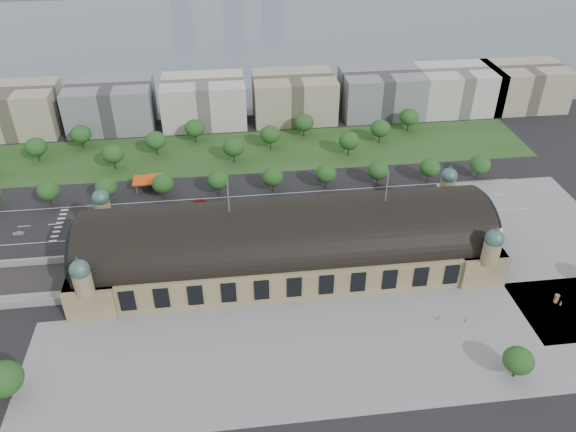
{
  "coord_description": "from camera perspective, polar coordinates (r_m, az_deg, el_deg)",
  "views": [
    {
      "loc": [
        -19.56,
        -162.01,
        131.61
      ],
      "look_at": [
        1.79,
        11.7,
        14.0
      ],
      "focal_mm": 35.0,
      "sensor_mm": 36.0,
      "label": 1
    }
  ],
  "objects": [
    {
      "name": "station",
      "position": [
        203.34,
        -0.1,
        -2.73
      ],
      "size": [
        150.0,
        48.4,
        44.3
      ],
      "color": "tan",
      "rests_on": "ground"
    },
    {
      "name": "tree_belt_6",
      "position": [
        274.42,
        -5.55,
        6.97
      ],
      "size": [
        10.4,
        10.4,
        12.48
      ],
      "color": "#2D2116",
      "rests_on": "ground"
    },
    {
      "name": "plaza_east",
      "position": [
        242.05,
        24.92,
        -2.66
      ],
      "size": [
        56.0,
        100.0,
        0.12
      ],
      "primitive_type": "cube",
      "color": "gray",
      "rests_on": "ground"
    },
    {
      "name": "grass_belt",
      "position": [
        287.0,
        -5.35,
        6.45
      ],
      "size": [
        300.0,
        45.0,
        0.1
      ],
      "primitive_type": "cube",
      "color": "#234A1D",
      "rests_on": "ground"
    },
    {
      "name": "office_3",
      "position": [
        318.5,
        -8.54,
        11.47
      ],
      "size": [
        45.0,
        32.0,
        24.0
      ],
      "primitive_type": "cube",
      "color": "beige",
      "rests_on": "ground"
    },
    {
      "name": "tree_belt_10",
      "position": [
        296.05,
        9.37,
        8.77
      ],
      "size": [
        10.4,
        10.4,
        12.48
      ],
      "color": "#2D2116",
      "rests_on": "ground"
    },
    {
      "name": "traffic_car_3",
      "position": [
        247.56,
        -8.9,
        1.53
      ],
      "size": [
        5.26,
        2.56,
        1.47
      ],
      "primitive_type": "imported",
      "rotation": [
        0.0,
        0.0,
        1.67
      ],
      "color": "maroon",
      "rests_on": "ground"
    },
    {
      "name": "traffic_car_1",
      "position": [
        248.67,
        -19.31,
        0.0
      ],
      "size": [
        4.46,
        1.91,
        1.43
      ],
      "primitive_type": "imported",
      "rotation": [
        0.0,
        0.0,
        1.66
      ],
      "color": "gray",
      "rests_on": "ground"
    },
    {
      "name": "bus_mid",
      "position": [
        233.85,
        -2.38,
        0.15
      ],
      "size": [
        12.84,
        3.08,
        3.57
      ],
      "primitive_type": "imported",
      "rotation": [
        0.0,
        0.0,
        1.56
      ],
      "color": "silver",
      "rests_on": "ground"
    },
    {
      "name": "pedestrian_1",
      "position": [
        195.68,
        17.6,
        -10.06
      ],
      "size": [
        0.57,
        0.68,
        1.6
      ],
      "primitive_type": "imported",
      "rotation": [
        0.0,
        0.0,
        1.19
      ],
      "color": "gray",
      "rests_on": "ground"
    },
    {
      "name": "pedestrian_0",
      "position": [
        193.65,
        15.02,
        -10.05
      ],
      "size": [
        0.87,
        0.54,
        1.7
      ],
      "primitive_type": "imported",
      "rotation": [
        0.0,
        0.0,
        0.08
      ],
      "color": "gray",
      "rests_on": "ground"
    },
    {
      "name": "parked_car_1",
      "position": [
        233.96,
        -18.35,
        -2.12
      ],
      "size": [
        5.17,
        4.23,
        1.31
      ],
      "primitive_type": "imported",
      "rotation": [
        0.0,
        0.0,
        -1.05
      ],
      "color": "maroon",
      "rests_on": "ground"
    },
    {
      "name": "tree_belt_5",
      "position": [
        296.43,
        -9.46,
        8.79
      ],
      "size": [
        10.4,
        10.4,
        12.48
      ],
      "color": "#2D2116",
      "rests_on": "ground"
    },
    {
      "name": "office_2",
      "position": [
        324.02,
        -17.54,
        10.66
      ],
      "size": [
        45.0,
        32.0,
        24.0
      ],
      "primitive_type": "cube",
      "color": "gray",
      "rests_on": "ground"
    },
    {
      "name": "lake",
      "position": [
        478.86,
        -4.62,
        17.85
      ],
      "size": [
        700.0,
        320.0,
        0.08
      ],
      "primitive_type": "cube",
      "color": "slate",
      "rests_on": "ground"
    },
    {
      "name": "bus_west",
      "position": [
        233.24,
        -3.76,
        -0.05
      ],
      "size": [
        11.95,
        3.87,
        3.27
      ],
      "primitive_type": "imported",
      "rotation": [
        0.0,
        0.0,
        1.47
      ],
      "color": "#AF321C",
      "rests_on": "ground"
    },
    {
      "name": "tree_belt_1",
      "position": [
        299.47,
        -24.22,
        6.42
      ],
      "size": [
        10.4,
        10.4,
        12.48
      ],
      "color": "#2D2116",
      "rests_on": "ground"
    },
    {
      "name": "ground",
      "position": [
        209.64,
        -0.1,
        -4.99
      ],
      "size": [
        900.0,
        900.0,
        0.0
      ],
      "primitive_type": "plane",
      "color": "black",
      "rests_on": "ground"
    },
    {
      "name": "parked_car_4",
      "position": [
        225.16,
        -8.25,
        -2.02
      ],
      "size": [
        4.96,
        4.38,
        1.63
      ],
      "primitive_type": "imported",
      "rotation": [
        0.0,
        0.0,
        -0.91
      ],
      "color": "silver",
      "rests_on": "ground"
    },
    {
      "name": "office_1",
      "position": [
        336.95,
        -26.0,
        9.66
      ],
      "size": [
        45.0,
        32.0,
        24.0
      ],
      "primitive_type": "cube",
      "color": "tan",
      "rests_on": "ground"
    },
    {
      "name": "tree_belt_7",
      "position": [
        286.06,
        -1.81,
        8.29
      ],
      "size": [
        10.4,
        10.4,
        12.48
      ],
      "color": "#2D2116",
      "rests_on": "ground"
    },
    {
      "name": "office_7",
      "position": [
        363.05,
        22.75,
        12.07
      ],
      "size": [
        45.0,
        32.0,
        24.0
      ],
      "primitive_type": "cube",
      "color": "tan",
      "rests_on": "ground"
    },
    {
      "name": "pedestrian_4",
      "position": [
        190.24,
        22.6,
        -12.93
      ],
      "size": [
        1.12,
        0.83,
        1.6
      ],
      "primitive_type": "imported",
      "rotation": [
        0.0,
        0.0,
        3.56
      ],
      "color": "gray",
      "rests_on": "ground"
    },
    {
      "name": "petrol_station",
      "position": [
        263.43,
        -13.6,
        3.64
      ],
      "size": [
        14.0,
        13.0,
        5.05
      ],
      "color": "#E7490D",
      "rests_on": "ground"
    },
    {
      "name": "parked_car_3",
      "position": [
        227.7,
        -14.46,
        -2.45
      ],
      "size": [
        4.09,
        3.0,
        1.29
      ],
      "primitive_type": "imported",
      "rotation": [
        0.0,
        0.0,
        -1.13
      ],
      "color": "slate",
      "rests_on": "ground"
    },
    {
      "name": "plaza_south",
      "position": [
        179.22,
        4.92,
        -13.52
      ],
      "size": [
        190.0,
        48.0,
        0.12
      ],
      "primitive_type": "cube",
      "color": "gray",
      "rests_on": "ground"
    },
    {
      "name": "tree_belt_3",
      "position": [
        279.56,
        -17.35,
        6.05
      ],
      "size": [
        10.4,
        10.4,
        12.48
      ],
      "color": "#2D2116",
      "rests_on": "ground"
    },
    {
      "name": "tree_belt_2",
      "position": [
        304.76,
        -20.29,
        7.81
      ],
      "size": [
        10.4,
        10.4,
        12.48
      ],
      "color": "#2D2116",
      "rests_on": "ground"
    },
    {
      "name": "tree_row_5",
      "position": [
        249.06,
        -1.57,
        3.98
      ],
      "size": [
        9.6,
        9.6,
        11.52
      ],
      "color": "#2D2116",
      "rests_on": "ground"
    },
    {
      "name": "parked_car_5",
      "position": [
        230.69,
        -14.05,
        -1.83
      ],
      "size": [
        5.76,
        4.49,
        1.45
      ],
      "primitive_type": "imported",
      "rotation": [
        0.0,
        0.0,
        -1.11
      ],
      "color": "gray",
      "rests_on": "ground"
    },
    {
      "name": "tree_row_8",
      "position": [
        264.63,
        14.19,
        4.81
      ],
      "size": [
        9.6,
        9.6,
        11.52
      ],
      "color": "#2D2116",
      "rests_on": "ground"
    },
    {
      "name": "tree_row_9",
      "position": [
        273.86,
        18.92,
        4.99
      ],
      "size": [
        9.6,
        9.6,
        11.52
      ],
      "color": "#2D2116",
      "rests_on": "ground"
    },
    {
      "name": "tree_row_7",
      "position": [
        257.32,
        9.16,
        4.58
      ],
      "size": [
        9.6,
        9.6,
        11.52
      ],
      "color": "#2D2116",
      "rests_on": "ground"
    },
    {
      "name": "road_slab",
      "position": [
        239.42,
        -5.95,
        0.35
      ],
      "size": [
        260.0,
        26.0,
        0.1
      ],
      "primitive_type": "cube",
      "color": "black",
      "rests_on": "ground"
    },
    {
      "name": "tree_plaza_sw",
      "position": [
        179.15,
        -26.96,
        -14.55
      ],
      "size": [
        11.0,
        11.0,
        12.73
      ],
      "color": "#2D2116",
      "rests_on": "ground"
    },
    {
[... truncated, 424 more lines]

